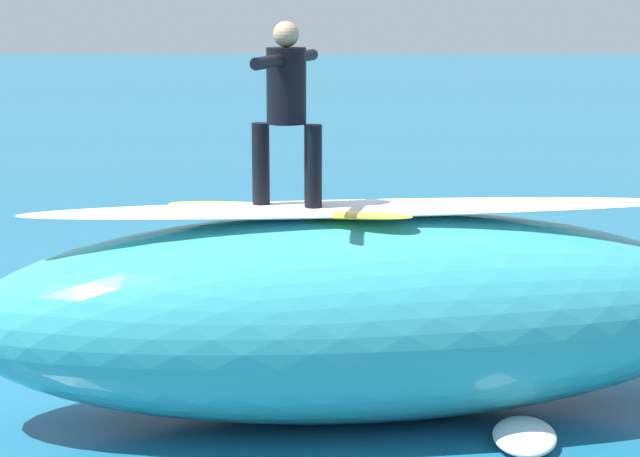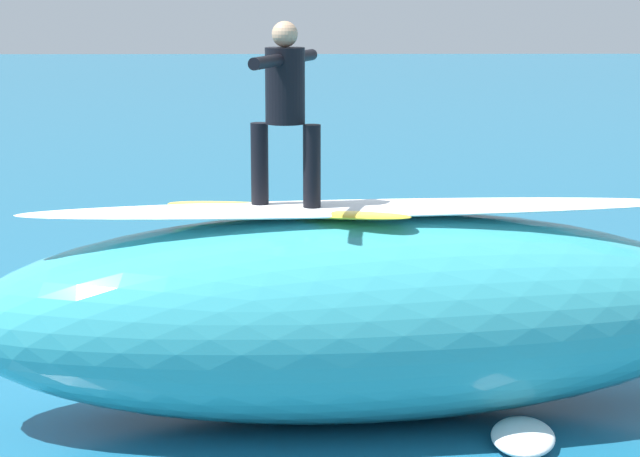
% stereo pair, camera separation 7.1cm
% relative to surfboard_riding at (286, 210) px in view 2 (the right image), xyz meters
% --- Properties ---
extents(ground_plane, '(120.00, 120.00, 0.00)m').
position_rel_surfboard_riding_xyz_m(ground_plane, '(0.09, -2.19, -1.85)').
color(ground_plane, '#196084').
extents(wave_crest, '(6.90, 2.79, 1.81)m').
position_rel_surfboard_riding_xyz_m(wave_crest, '(-0.60, -0.06, -0.94)').
color(wave_crest, teal).
rests_on(wave_crest, ground_plane).
extents(wave_foam_lip, '(5.76, 1.30, 0.08)m').
position_rel_surfboard_riding_xyz_m(wave_foam_lip, '(-0.60, -0.06, 0.00)').
color(wave_foam_lip, white).
rests_on(wave_foam_lip, wave_crest).
extents(surfboard_riding, '(2.21, 1.12, 0.07)m').
position_rel_surfboard_riding_xyz_m(surfboard_riding, '(0.00, 0.00, 0.00)').
color(surfboard_riding, yellow).
rests_on(surfboard_riding, wave_crest).
extents(surfer_riding, '(0.59, 1.42, 1.54)m').
position_rel_surfboard_riding_xyz_m(surfer_riding, '(-0.00, 0.00, 0.93)').
color(surfer_riding, black).
rests_on(surfer_riding, surfboard_riding).
extents(surfboard_paddling, '(0.74, 2.45, 0.06)m').
position_rel_surfboard_riding_xyz_m(surfboard_paddling, '(-0.63, -3.35, -1.82)').
color(surfboard_paddling, '#E0563D').
rests_on(surfboard_paddling, ground_plane).
extents(surfer_paddling, '(0.48, 1.83, 0.33)m').
position_rel_surfboard_riding_xyz_m(surfer_paddling, '(-0.62, -3.49, -1.65)').
color(surfer_paddling, black).
rests_on(surfer_paddling, surfboard_paddling).
extents(foam_patch_near, '(1.25, 1.21, 0.09)m').
position_rel_surfboard_riding_xyz_m(foam_patch_near, '(3.00, -2.01, -1.80)').
color(foam_patch_near, white).
rests_on(foam_patch_near, ground_plane).
extents(foam_patch_mid, '(0.65, 0.92, 0.16)m').
position_rel_surfboard_riding_xyz_m(foam_patch_mid, '(-1.95, 0.69, -1.77)').
color(foam_patch_mid, white).
rests_on(foam_patch_mid, ground_plane).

